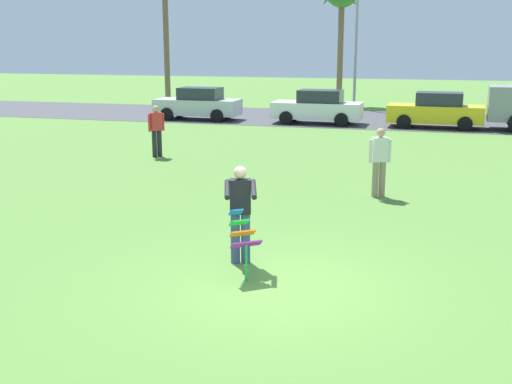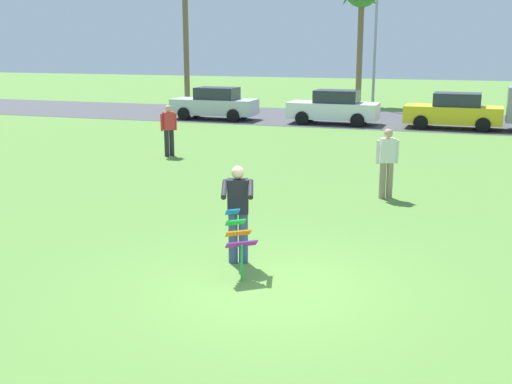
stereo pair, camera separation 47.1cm
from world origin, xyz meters
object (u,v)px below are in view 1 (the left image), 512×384
object	(u,v)px
person_kite_flyer	(240,211)
kite_held	(243,235)
streetlight_pole	(357,39)
person_walker_far	(156,129)
parked_car_yellow	(436,111)
parked_car_silver	(198,104)
person_walker_near	(380,160)
parked_car_white	(318,107)

from	to	relation	value
person_kite_flyer	kite_held	bearing A→B (deg)	-69.86
kite_held	streetlight_pole	bearing A→B (deg)	93.43
person_kite_flyer	person_walker_far	distance (m)	11.06
parked_car_yellow	person_walker_far	size ratio (longest dim) A/B	2.45
parked_car_silver	person_walker_far	distance (m)	10.61
person_walker_near	parked_car_silver	bearing A→B (deg)	125.76
parked_car_yellow	person_walker_near	distance (m)	14.16
person_walker_far	kite_held	bearing A→B (deg)	-58.83
parked_car_yellow	streetlight_pole	bearing A→B (deg)	120.91
kite_held	streetlight_pole	world-z (taller)	streetlight_pole
parked_car_white	person_walker_near	distance (m)	14.68
parked_car_yellow	person_walker_near	bearing A→B (deg)	-95.30
person_kite_flyer	streetlight_pole	bearing A→B (deg)	93.02
streetlight_pole	person_walker_far	bearing A→B (deg)	-103.67
person_walker_far	parked_car_white	bearing A→B (deg)	70.73
parked_car_yellow	streetlight_pole	size ratio (longest dim) A/B	0.61
parked_car_white	streetlight_pole	bearing A→B (deg)	84.24
kite_held	person_walker_near	distance (m)	6.49
parked_car_white	person_kite_flyer	bearing A→B (deg)	-83.56
parked_car_white	person_walker_far	xyz separation A→B (m)	(-3.61, -10.33, 0.16)
parked_car_yellow	person_walker_far	world-z (taller)	person_walker_far
kite_held	parked_car_yellow	world-z (taller)	parked_car_yellow
person_kite_flyer	parked_car_yellow	xyz separation A→B (m)	(3.19, 19.72, -0.18)
person_kite_flyer	person_walker_near	size ratio (longest dim) A/B	1.00
parked_car_white	parked_car_yellow	bearing A→B (deg)	-0.01
parked_car_silver	person_kite_flyer	bearing A→B (deg)	-67.25
kite_held	person_walker_near	bearing A→B (deg)	75.36
parked_car_silver	person_walker_far	bearing A→B (deg)	-76.75
parked_car_silver	person_walker_near	bearing A→B (deg)	-54.24
parked_car_white	person_walker_near	world-z (taller)	person_walker_near
kite_held	parked_car_yellow	xyz separation A→B (m)	(2.95, 20.37, 0.05)
parked_car_white	parked_car_silver	bearing A→B (deg)	180.00
parked_car_silver	person_walker_near	xyz separation A→B (m)	(10.15, -14.10, 0.16)
kite_held	streetlight_pole	distance (m)	28.35
person_kite_flyer	parked_car_yellow	distance (m)	19.98
kite_held	parked_car_white	xyz separation A→B (m)	(-2.47, 20.37, 0.05)
parked_car_silver	streetlight_pole	size ratio (longest dim) A/B	0.60
parked_car_yellow	parked_car_silver	bearing A→B (deg)	179.99
person_kite_flyer	kite_held	xyz separation A→B (m)	(0.24, -0.65, -0.22)
parked_car_silver	parked_car_white	bearing A→B (deg)	-0.00
parked_car_silver	streetlight_pole	xyz separation A→B (m)	(6.82, 7.74, 3.22)
person_kite_flyer	parked_car_yellow	size ratio (longest dim) A/B	0.41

